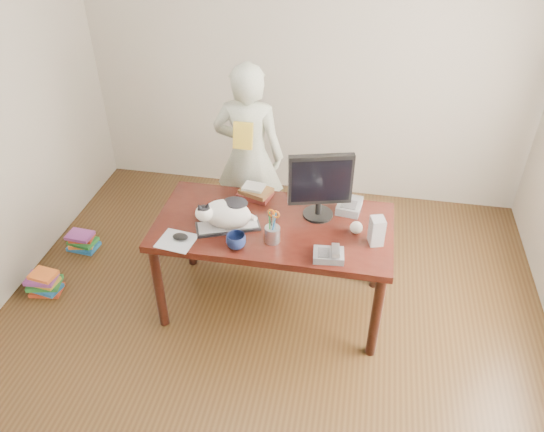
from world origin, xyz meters
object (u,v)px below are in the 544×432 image
Objects in this scene: cat at (225,213)px; phone at (329,255)px; keyboard at (228,226)px; coffee_mug at (236,241)px; book_stack at (255,192)px; mouse at (180,237)px; speaker at (377,231)px; book_pile_a at (45,283)px; desk at (275,234)px; baseball at (356,228)px; book_pile_b at (82,241)px; monitor at (320,183)px; calculator at (349,206)px; pen_cup at (272,233)px; person at (249,156)px.

cat is 1.97× the size of phone.
phone is (0.70, -0.19, 0.02)m from keyboard.
coffee_mug is 0.47× the size of book_stack.
mouse is at bearing 178.62° from coffee_mug.
speaker is at bearing -21.11° from keyboard.
desk is at bearing 9.03° from book_pile_a.
desk reaches higher than book_pile_a.
baseball is at bearing 5.07° from book_pile_a.
book_pile_a is 0.55m from book_pile_b.
monitor is 0.37m from baseball.
monitor is 2.11× the size of calculator.
keyboard is 1.75× the size of book_pile_b.
book_pile_b is at bearing 153.59° from speaker.
pen_cup is 1.99× the size of coffee_mug.
mouse is 1.12m from person.
speaker is (0.98, 0.03, -0.03)m from cat.
baseball reaches higher than book_pile_b.
baseball reaches higher than mouse.
calculator is (0.79, 0.37, -0.09)m from cat.
mouse is 1.34× the size of baseball.
coffee_mug is (0.12, -0.18, -0.07)m from cat.
monitor is at bearing 99.91° from phone.
speaker is 1.37m from person.
book_pile_b is (-1.43, 0.45, -0.69)m from keyboard.
speaker reaches higher than book_pile_b.
monitor is at bearing 41.95° from coffee_mug.
phone is at bearing -36.72° from cat.
keyboard is (-0.29, -0.18, 0.16)m from desk.
cat is at bearing -148.46° from desk.
book_pile_b is (-1.75, 0.54, -0.75)m from pen_cup.
baseball is at bearing 138.43° from person.
pen_cup is 0.24m from coffee_mug.
speaker is 0.16m from baseball.
book_pile_a is at bearing -147.31° from book_stack.
monitor is 1.78× the size of book_pile_a.
coffee_mug is 0.88m from calculator.
baseball is (0.26, -0.13, -0.23)m from monitor.
coffee_mug is at bearing -133.57° from calculator.
calculator is (0.68, 0.56, -0.02)m from coffee_mug.
phone reaches higher than mouse.
coffee_mug reaches higher than mouse.
baseball is at bearing -7.64° from desk.
cat is at bearing -171.64° from keyboard.
phone is 2.33m from book_pile_b.
calculator is at bearing 103.22° from baseball.
book_stack is at bearing 129.85° from phone.
book_pile_b is (-2.27, 0.35, -0.72)m from baseball.
book_pile_a is (-1.78, -0.01, -0.73)m from pen_cup.
keyboard is at bearing -17.48° from book_pile_b.
baseball is at bearing -14.90° from cat.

